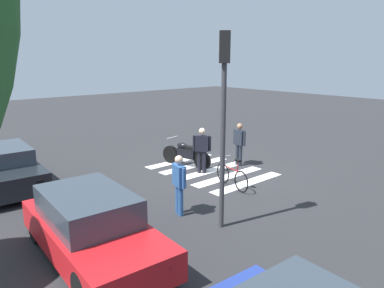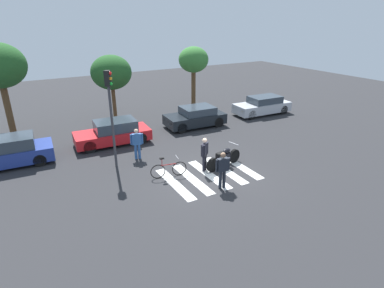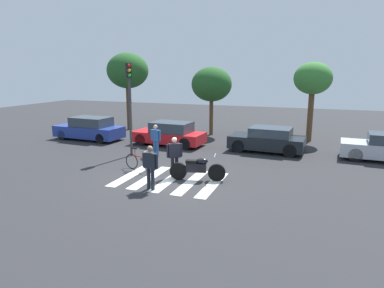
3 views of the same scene
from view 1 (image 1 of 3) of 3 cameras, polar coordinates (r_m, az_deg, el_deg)
name	(u,v)px [view 1 (image 1 of 3)]	position (r m, az deg, el deg)	size (l,w,h in m)	color
ground_plane	(211,171)	(13.55, 2.95, -4.22)	(60.00, 60.00, 0.00)	#2B2B2D
police_motorcycle	(186,154)	(13.97, -0.94, -1.63)	(2.23, 0.75, 1.07)	black
leaning_bicycle	(232,176)	(11.78, 6.31, -5.05)	(1.68, 0.50, 1.01)	black
officer_on_foot	(239,142)	(14.10, 7.46, 0.38)	(0.66, 0.26, 1.66)	#1E232D
officer_by_motorcycle	(202,148)	(13.02, 1.56, -0.58)	(0.55, 0.46, 1.67)	black
pedestrian_bystander	(179,182)	(9.56, -2.05, -5.93)	(0.64, 0.31, 1.64)	#2D5999
crosswalk_stripes	(211,171)	(13.55, 2.95, -4.20)	(4.05, 3.21, 0.01)	silver
car_red_convertible	(92,227)	(8.01, -15.55, -12.50)	(4.33, 2.01, 1.38)	black
car_black_suv	(3,169)	(13.04, -27.69, -3.50)	(4.05, 2.11, 1.34)	black
traffic_light_pole	(224,102)	(8.40, 5.00, 6.63)	(0.35, 0.34, 4.68)	#38383D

